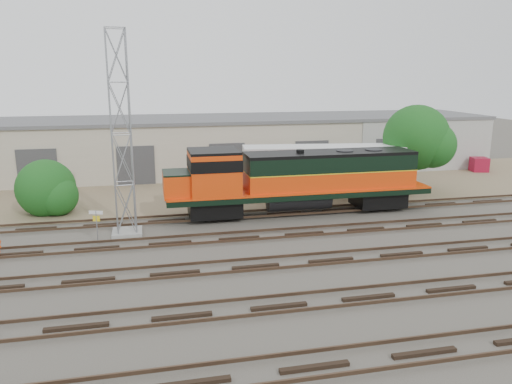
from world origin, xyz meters
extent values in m
plane|color=#47423A|center=(0.00, 0.00, 0.00)|extent=(140.00, 140.00, 0.00)
cube|color=#726047|center=(0.00, 15.00, 0.01)|extent=(80.00, 16.00, 0.02)
cube|color=black|center=(0.00, -12.00, 0.07)|extent=(80.00, 2.40, 0.14)
cube|color=#4C3828|center=(0.00, -12.75, 0.21)|extent=(80.00, 0.08, 0.14)
cube|color=#4C3828|center=(0.00, -11.25, 0.21)|extent=(80.00, 0.08, 0.14)
cube|color=black|center=(0.00, -7.50, 0.07)|extent=(80.00, 2.40, 0.14)
cube|color=#4C3828|center=(0.00, -8.25, 0.21)|extent=(80.00, 0.08, 0.14)
cube|color=#4C3828|center=(0.00, -6.75, 0.21)|extent=(80.00, 0.08, 0.14)
cube|color=black|center=(0.00, -3.00, 0.07)|extent=(80.00, 2.40, 0.14)
cube|color=#4C3828|center=(0.00, -3.75, 0.21)|extent=(80.00, 0.08, 0.14)
cube|color=#4C3828|center=(0.00, -2.25, 0.21)|extent=(80.00, 0.08, 0.14)
cube|color=black|center=(0.00, 1.50, 0.07)|extent=(80.00, 2.40, 0.14)
cube|color=#4C3828|center=(0.00, 0.75, 0.21)|extent=(80.00, 0.08, 0.14)
cube|color=#4C3828|center=(0.00, 2.25, 0.21)|extent=(80.00, 0.08, 0.14)
cube|color=black|center=(0.00, 6.00, 0.07)|extent=(80.00, 2.40, 0.14)
cube|color=#4C3828|center=(0.00, 5.25, 0.21)|extent=(80.00, 0.08, 0.14)
cube|color=#4C3828|center=(0.00, 6.75, 0.21)|extent=(80.00, 0.08, 0.14)
cube|color=#BDB29D|center=(0.00, 23.00, 2.50)|extent=(58.00, 10.00, 5.00)
cube|color=#59595B|center=(0.00, 23.00, 5.15)|extent=(58.40, 10.40, 0.30)
cube|color=#999993|center=(22.00, 17.95, 2.50)|extent=(14.00, 0.10, 5.00)
cube|color=#333335|center=(-14.00, 17.94, 1.70)|extent=(3.20, 0.12, 3.40)
cube|color=#333335|center=(-6.00, 17.94, 1.70)|extent=(3.20, 0.12, 3.40)
cube|color=#333335|center=(2.00, 17.94, 1.70)|extent=(3.20, 0.12, 3.40)
cube|color=#333335|center=(10.00, 17.94, 1.70)|extent=(3.20, 0.12, 3.40)
cube|color=#333335|center=(18.00, 17.94, 1.70)|extent=(3.20, 0.12, 3.40)
cube|color=black|center=(-0.81, 6.00, 0.81)|extent=(3.42, 2.56, 1.07)
cube|color=black|center=(10.94, 6.00, 0.81)|extent=(3.42, 2.56, 1.07)
cube|color=black|center=(5.06, 6.00, 1.53)|extent=(18.15, 3.20, 0.37)
cylinder|color=black|center=(5.06, 6.00, 0.87)|extent=(4.48, 1.17, 1.17)
cube|color=red|center=(7.20, 6.00, 2.36)|extent=(11.75, 2.78, 1.28)
cube|color=black|center=(7.20, 6.00, 3.54)|extent=(11.75, 2.78, 1.07)
cube|color=black|center=(7.20, 6.00, 4.18)|extent=(11.75, 2.78, 0.21)
cube|color=red|center=(-0.81, 6.00, 3.11)|extent=(3.20, 3.20, 2.78)
cube|color=black|center=(-0.81, 6.00, 4.58)|extent=(3.20, 3.20, 0.17)
cube|color=red|center=(-3.26, 6.00, 2.47)|extent=(1.71, 2.56, 1.49)
cube|color=gray|center=(-6.44, 4.03, 0.10)|extent=(1.76, 1.76, 0.20)
cylinder|color=gray|center=(-6.98, 4.57, 6.07)|extent=(0.09, 0.09, 11.75)
cylinder|color=gray|center=(-5.90, 4.57, 6.07)|extent=(0.09, 0.09, 11.75)
cylinder|color=gray|center=(-6.98, 3.50, 6.07)|extent=(0.09, 0.09, 11.75)
cylinder|color=gray|center=(-5.90, 3.50, 6.07)|extent=(0.09, 0.09, 11.75)
cylinder|color=gray|center=(-8.03, 2.58, 0.98)|extent=(0.06, 0.06, 1.97)
cube|color=white|center=(-8.03, 2.58, 1.83)|extent=(0.78, 0.28, 0.20)
cube|color=yellow|center=(-8.03, 2.58, 1.47)|extent=(0.39, 0.16, 0.31)
cube|color=silver|center=(8.64, 10.60, 2.64)|extent=(13.18, 4.31, 2.69)
cube|color=black|center=(13.68, 9.92, 0.50)|extent=(2.70, 2.79, 1.00)
cube|color=black|center=(3.57, 10.28, 0.65)|extent=(0.15, 0.15, 1.30)
cube|color=black|center=(3.84, 12.26, 0.65)|extent=(0.15, 0.15, 1.30)
cube|color=navy|center=(14.82, 16.68, 0.75)|extent=(1.63, 1.53, 1.50)
cube|color=maroon|center=(27.04, 16.77, 0.70)|extent=(1.77, 1.70, 1.40)
cylinder|color=#382619|center=(-11.96, 9.95, 0.18)|extent=(0.27, 0.27, 0.36)
sphere|color=#164E1A|center=(-11.96, 9.95, 1.77)|extent=(4.01, 4.01, 4.01)
sphere|color=#164E1A|center=(-11.15, 9.34, 1.37)|extent=(2.81, 2.81, 2.81)
cylinder|color=#382619|center=(16.17, 10.36, 1.31)|extent=(0.30, 0.30, 2.62)
sphere|color=#164E1A|center=(16.17, 10.36, 4.46)|extent=(5.25, 5.25, 5.25)
sphere|color=#164E1A|center=(17.22, 9.58, 3.94)|extent=(3.67, 3.67, 3.67)
camera|label=1|loc=(-5.05, -25.86, 9.51)|focal=35.00mm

